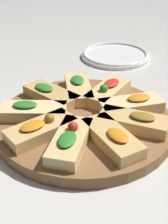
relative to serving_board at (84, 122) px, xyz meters
The scene contains 12 objects.
ground_plane 0.01m from the serving_board, ahead, with size 3.00×3.00×0.00m, color beige.
serving_board is the anchor object (origin of this frame).
focaccia_slice_0 0.10m from the serving_board, 133.39° to the left, with size 0.12×0.13×0.03m.
focaccia_slice_1 0.10m from the serving_board, behind, with size 0.13×0.07×0.04m.
focaccia_slice_2 0.10m from the serving_board, 149.30° to the right, with size 0.14×0.11×0.04m.
focaccia_slice_3 0.10m from the serving_board, 106.21° to the right, with size 0.09×0.14×0.03m.
focaccia_slice_4 0.10m from the serving_board, 66.47° to the right, with size 0.10×0.14×0.03m.
focaccia_slice_5 0.10m from the serving_board, 30.53° to the right, with size 0.14×0.11×0.03m.
focaccia_slice_6 0.10m from the serving_board, 12.54° to the left, with size 0.14×0.08×0.04m.
focaccia_slice_7 0.10m from the serving_board, 51.80° to the left, with size 0.12×0.13×0.03m.
focaccia_slice_8 0.10m from the serving_board, 92.76° to the left, with size 0.06×0.13×0.03m.
plate_right 0.39m from the serving_board, 30.41° to the left, with size 0.21×0.21×0.02m.
Camera 1 is at (-0.37, -0.36, 0.35)m, focal length 50.00 mm.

